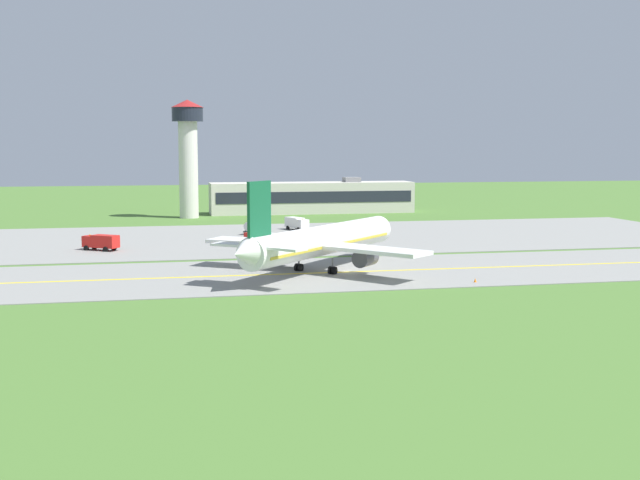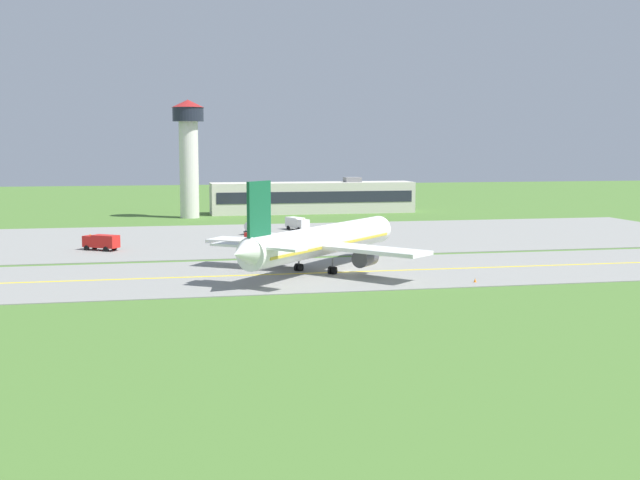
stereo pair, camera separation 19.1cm
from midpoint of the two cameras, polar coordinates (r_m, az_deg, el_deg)
name	(u,v)px [view 2 (the right image)]	position (r m, az deg, el deg)	size (l,w,h in m)	color
ground_plane	(348,273)	(107.03, 2.03, -2.33)	(500.00, 500.00, 0.00)	#47702D
taxiway_strip	(348,272)	(107.02, 2.03, -2.31)	(240.00, 28.00, 0.10)	gray
apron_pad	(347,236)	(149.82, 1.95, 0.27)	(140.00, 52.00, 0.10)	gray
taxiway_centreline	(348,272)	(107.02, 2.03, -2.28)	(220.00, 0.60, 0.01)	yellow
airplane_lead	(321,241)	(107.33, 0.14, -0.08)	(30.15, 32.23, 12.70)	white
service_truck_baggage	(255,226)	(153.76, -4.58, 0.98)	(4.97, 6.16, 2.65)	yellow
service_truck_fuel	(101,242)	(133.50, -15.22, -0.10)	(6.10, 5.10, 2.60)	red
service_truck_catering	(262,238)	(133.36, -4.12, 0.11)	(5.64, 5.75, 2.65)	red
service_truck_pushback	(297,223)	(160.00, -1.59, 1.22)	(4.19, 6.33, 2.60)	silver
terminal_building	(313,198)	(202.16, -0.47, 3.03)	(51.09, 9.16, 8.92)	beige
control_tower	(189,147)	(190.33, -9.28, 6.52)	(7.60, 7.60, 27.43)	silver
traffic_cone_near_edge	(475,281)	(100.76, 11.01, -2.85)	(0.44, 0.44, 0.60)	orange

